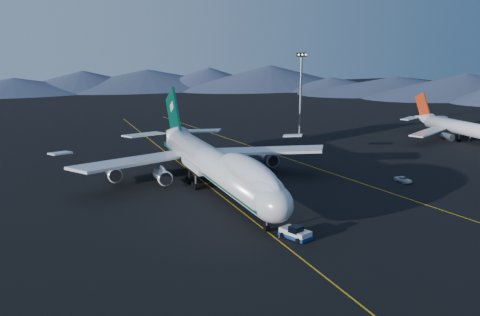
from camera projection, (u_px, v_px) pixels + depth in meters
name	position (u px, v px, depth m)	size (l,w,h in m)	color
ground	(215.00, 190.00, 113.75)	(500.00, 500.00, 0.00)	black
taxiway_line_main	(215.00, 190.00, 113.74)	(0.25, 220.00, 0.01)	gold
taxiway_line_side	(314.00, 167.00, 133.75)	(0.25, 200.00, 0.01)	gold
boeing_747	(214.00, 164.00, 112.49)	(59.62, 72.43, 19.37)	silver
pushback_tug	(295.00, 234.00, 86.64)	(4.34, 5.86, 2.29)	silver
second_jet	(467.00, 129.00, 165.52)	(42.20, 47.68, 13.57)	silver
service_van	(403.00, 180.00, 120.07)	(2.03, 4.40, 1.22)	silver
floodlight_mast	(301.00, 95.00, 171.90)	(3.34, 2.51, 27.06)	black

